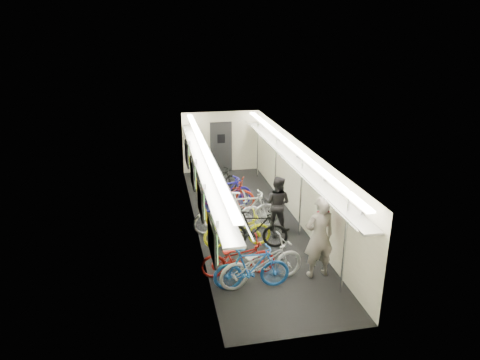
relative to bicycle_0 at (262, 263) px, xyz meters
name	(u,v)px	position (x,y,z in m)	size (l,w,h in m)	color
train_car_shell	(231,163)	(-0.01, 3.82, 1.13)	(10.00, 10.00, 10.00)	black
bicycle_0	(262,263)	(0.00, 0.00, 0.00)	(0.70, 2.01, 1.05)	#B0AFB4
bicycle_1	(252,268)	(-0.26, -0.15, -0.02)	(0.48, 1.69, 1.02)	#1D56AF
bicycle_2	(238,258)	(-0.45, 0.43, -0.07)	(0.61, 1.74, 0.91)	#9D1611
bicycle_3	(255,229)	(0.23, 1.65, -0.01)	(0.49, 1.72, 1.04)	black
bicycle_4	(237,230)	(-0.20, 1.81, -0.06)	(0.62, 1.78, 0.94)	#EDF116
bicycle_5	(246,210)	(0.23, 2.76, 0.05)	(0.54, 1.92, 1.15)	silver
bicycle_6	(228,214)	(-0.29, 2.73, 0.00)	(0.70, 2.01, 1.06)	silver
bicycle_7	(226,194)	(-0.09, 4.22, 0.01)	(0.51, 1.79, 1.08)	#1E199B
bicycle_8	(226,193)	(-0.05, 4.44, -0.04)	(0.65, 1.87, 0.98)	maroon
bicycle_9	(219,182)	(-0.13, 5.55, -0.05)	(0.45, 1.59, 0.95)	black
passenger_near	(319,237)	(1.35, 0.07, 0.46)	(0.72, 0.47, 1.97)	gray
passenger_mid	(277,203)	(1.09, 2.58, 0.27)	(0.77, 0.60, 1.59)	black
backpack	(323,219)	(1.54, 0.39, 0.75)	(0.26, 0.14, 0.38)	maroon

